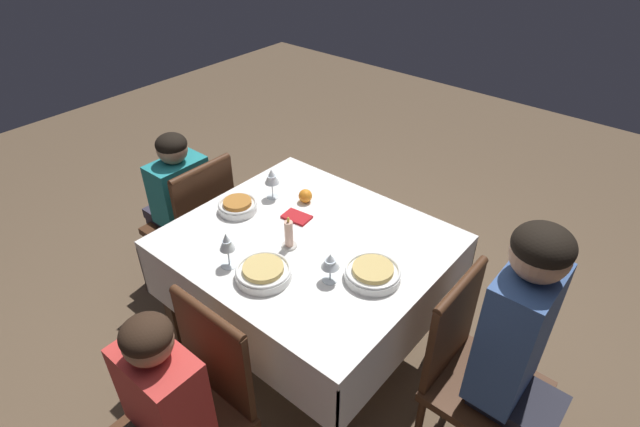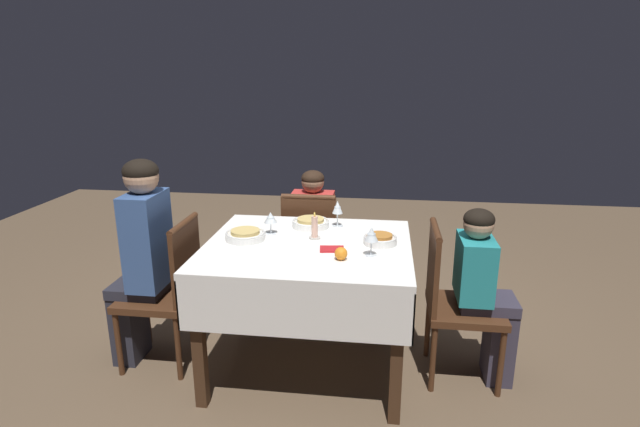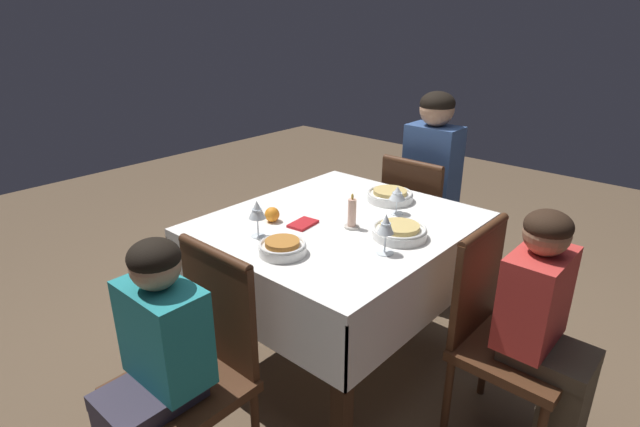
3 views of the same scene
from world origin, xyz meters
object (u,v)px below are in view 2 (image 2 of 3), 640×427
at_px(chair_east, 169,287).
at_px(person_child_red, 314,229).
at_px(orange_fruit, 341,254).
at_px(chair_west, 453,297).
at_px(bowl_west, 380,239).
at_px(napkin_red_folded, 332,249).
at_px(bowl_east, 245,235).
at_px(candle_centerpiece, 315,229).
at_px(wine_glass_west, 371,235).
at_px(chair_south, 311,245).
at_px(wine_glass_south, 338,208).
at_px(person_child_teal, 484,288).
at_px(bowl_south, 311,223).
at_px(wine_glass_east, 271,218).
at_px(person_adult_denim, 141,252).
at_px(dining_table, 308,262).

xyz_separation_m(chair_east, person_child_red, (-0.72, -0.96, 0.07)).
height_order(person_child_red, orange_fruit, person_child_red).
bearing_deg(chair_east, chair_west, 92.66).
height_order(bowl_west, napkin_red_folded, bowl_west).
relative_size(bowl_east, bowl_west, 1.23).
bearing_deg(bowl_west, candle_centerpiece, -6.83).
distance_m(bowl_east, wine_glass_west, 0.74).
relative_size(wine_glass_west, candle_centerpiece, 1.01).
bearing_deg(bowl_east, chair_south, -110.59).
height_order(chair_east, wine_glass_south, wine_glass_south).
distance_m(chair_south, chair_west, 1.16).
xyz_separation_m(person_child_teal, bowl_south, (1.00, -0.28, 0.25)).
xyz_separation_m(chair_west, candle_centerpiece, (0.78, -0.07, 0.34)).
height_order(person_child_red, candle_centerpiece, person_child_red).
height_order(wine_glass_south, napkin_red_folded, wine_glass_south).
bearing_deg(chair_south, bowl_west, 125.13).
xyz_separation_m(person_child_red, wine_glass_east, (0.15, 0.76, 0.31)).
bearing_deg(person_child_red, chair_east, 53.33).
xyz_separation_m(chair_south, napkin_red_folded, (-0.24, 0.83, 0.29)).
relative_size(chair_west, person_child_teal, 0.89).
bearing_deg(chair_east, napkin_red_folded, 88.22).
xyz_separation_m(bowl_south, wine_glass_south, (-0.16, -0.04, 0.09)).
bearing_deg(wine_glass_west, person_adult_denim, -3.76).
distance_m(person_adult_denim, wine_glass_south, 1.17).
bearing_deg(chair_east, chair_south, 138.13).
distance_m(person_adult_denim, orange_fruit, 1.18).
height_order(bowl_east, bowl_west, same).
bearing_deg(dining_table, bowl_east, -3.93).
distance_m(chair_east, wine_glass_west, 1.23).
distance_m(wine_glass_east, wine_glass_west, 0.66).
distance_m(person_child_teal, bowl_south, 1.07).
bearing_deg(candle_centerpiece, napkin_red_folded, 123.63).
xyz_separation_m(bowl_west, wine_glass_west, (0.05, 0.19, 0.09)).
bearing_deg(person_child_red, napkin_red_folded, 103.36).
bearing_deg(chair_east, orange_fruit, 81.03).
relative_size(chair_east, wine_glass_south, 5.50).
relative_size(bowl_west, wine_glass_west, 1.17).
xyz_separation_m(bowl_east, bowl_west, (-0.76, -0.02, 0.00)).
relative_size(chair_south, napkin_red_folded, 6.50).
relative_size(bowl_west, napkin_red_folded, 1.35).
height_order(person_child_teal, wine_glass_east, person_child_teal).
bearing_deg(wine_glass_west, bowl_east, -13.15).
bearing_deg(wine_glass_east, wine_glass_south, -152.62).
height_order(bowl_east, wine_glass_west, wine_glass_west).
distance_m(chair_west, person_child_red, 1.27).
xyz_separation_m(chair_east, candle_centerpiece, (-0.83, -0.15, 0.34)).
relative_size(wine_glass_west, napkin_red_folded, 1.15).
distance_m(wine_glass_east, napkin_red_folded, 0.46).
xyz_separation_m(wine_glass_east, napkin_red_folded, (-0.38, 0.23, -0.09)).
relative_size(chair_south, bowl_south, 3.94).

